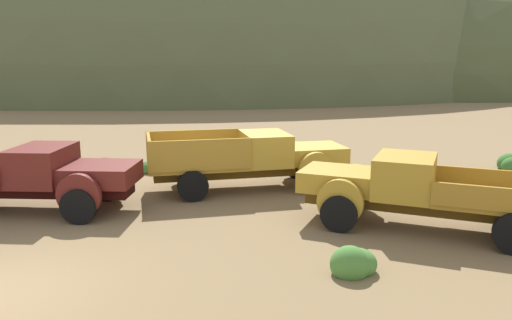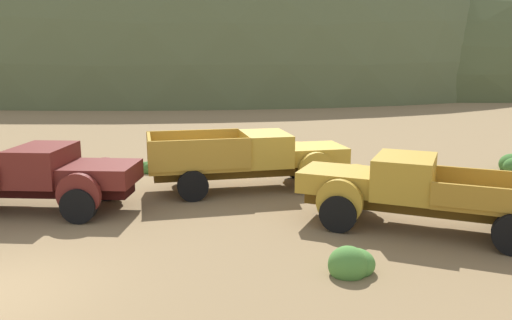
# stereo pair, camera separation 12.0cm
# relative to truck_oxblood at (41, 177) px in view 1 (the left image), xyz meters

# --- Properties ---
(hill_distant) EXTENTS (103.24, 65.30, 55.30)m
(hill_distant) POSITION_rel_truck_oxblood_xyz_m (-12.89, 59.20, -1.00)
(hill_distant) COLOR #56603D
(hill_distant) RESTS_ON ground
(hill_far_left) EXTENTS (117.14, 76.43, 40.65)m
(hill_far_left) POSITION_rel_truck_oxblood_xyz_m (20.64, 73.92, -1.00)
(hill_far_left) COLOR #4C5633
(hill_far_left) RESTS_ON ground
(truck_oxblood) EXTENTS (6.51, 2.52, 1.89)m
(truck_oxblood) POSITION_rel_truck_oxblood_xyz_m (0.00, 0.00, 0.00)
(truck_oxblood) COLOR black
(truck_oxblood) RESTS_ON ground
(truck_faded_yellow) EXTENTS (6.89, 3.90, 1.91)m
(truck_faded_yellow) POSITION_rel_truck_oxblood_xyz_m (6.18, 2.92, 0.02)
(truck_faded_yellow) COLOR brown
(truck_faded_yellow) RESTS_ON ground
(truck_mustard) EXTENTS (6.84, 4.01, 1.89)m
(truck_mustard) POSITION_rel_truck_oxblood_xyz_m (10.18, -0.89, -0.00)
(truck_mustard) COLOR #593D12
(truck_mustard) RESTS_ON ground
(bush_front_right) EXTENTS (0.97, 1.18, 0.82)m
(bush_front_right) POSITION_rel_truck_oxblood_xyz_m (15.91, 6.22, -0.79)
(bush_front_right) COLOR #3D702D
(bush_front_right) RESTS_ON ground
(bush_front_left) EXTENTS (0.75, 0.67, 0.53)m
(bush_front_left) POSITION_rel_truck_oxblood_xyz_m (1.69, 5.01, -0.86)
(bush_front_left) COLOR #3D702D
(bush_front_left) RESTS_ON ground
(bush_between_trucks) EXTENTS (1.00, 0.91, 0.79)m
(bush_between_trucks) POSITION_rel_truck_oxblood_xyz_m (8.41, -3.95, -0.80)
(bush_between_trucks) COLOR #4C8438
(bush_between_trucks) RESTS_ON ground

